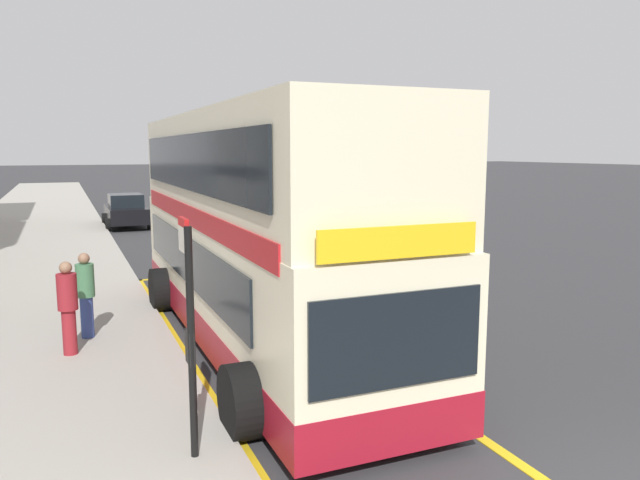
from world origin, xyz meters
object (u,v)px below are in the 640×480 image
object	(u,v)px
double_decker_bus	(255,237)
parked_car_silver_behind	(347,221)
pedestrian_further_back	(86,292)
parked_car_maroon_across	(197,193)
pedestrian_waiting_near_sign	(68,304)
parked_car_black_far	(126,211)
bus_stop_sign	(189,320)

from	to	relation	value
double_decker_bus	parked_car_silver_behind	distance (m)	13.87
double_decker_bus	pedestrian_further_back	world-z (taller)	double_decker_bus
parked_car_maroon_across	pedestrian_further_back	distance (m)	30.50
parked_car_silver_behind	pedestrian_waiting_near_sign	distance (m)	15.87
pedestrian_further_back	parked_car_black_far	bearing A→B (deg)	82.28
bus_stop_sign	parked_car_black_far	xyz separation A→B (m)	(1.55, 23.88, -0.98)
pedestrian_waiting_near_sign	pedestrian_further_back	size ratio (longest dim) A/B	1.01
bus_stop_sign	pedestrian_further_back	size ratio (longest dim) A/B	1.70
double_decker_bus	pedestrian_waiting_near_sign	world-z (taller)	double_decker_bus
pedestrian_further_back	pedestrian_waiting_near_sign	bearing A→B (deg)	-109.31
bus_stop_sign	pedestrian_further_back	distance (m)	5.48
parked_car_maroon_across	bus_stop_sign	bearing A→B (deg)	-102.34
bus_stop_sign	parked_car_maroon_across	size ratio (longest dim) A/B	0.67
parked_car_silver_behind	pedestrian_further_back	world-z (taller)	pedestrian_further_back
bus_stop_sign	parked_car_silver_behind	size ratio (longest dim) A/B	0.67
double_decker_bus	parked_car_black_far	world-z (taller)	double_decker_bus
bus_stop_sign	double_decker_bus	bearing A→B (deg)	64.09
pedestrian_waiting_near_sign	double_decker_bus	bearing A→B (deg)	-1.23
parked_car_silver_behind	pedestrian_further_back	size ratio (longest dim) A/B	2.54
pedestrian_waiting_near_sign	pedestrian_further_back	distance (m)	0.99
pedestrian_further_back	parked_car_silver_behind	bearing A→B (deg)	44.97
double_decker_bus	pedestrian_waiting_near_sign	distance (m)	3.55
double_decker_bus	parked_car_maroon_across	bearing A→B (deg)	80.37
double_decker_bus	bus_stop_sign	xyz separation A→B (m)	(-2.11, -4.34, -0.29)
parked_car_silver_behind	parked_car_maroon_across	xyz separation A→B (m)	(-2.36, 18.79, 0.00)
double_decker_bus	pedestrian_waiting_near_sign	bearing A→B (deg)	178.77
double_decker_bus	bus_stop_sign	size ratio (longest dim) A/B	3.91
parked_car_black_far	bus_stop_sign	bearing A→B (deg)	-92.18
pedestrian_waiting_near_sign	bus_stop_sign	bearing A→B (deg)	-73.74
parked_car_black_far	pedestrian_waiting_near_sign	size ratio (longest dim) A/B	2.52
pedestrian_further_back	parked_car_maroon_across	bearing A→B (deg)	74.35
double_decker_bus	parked_car_black_far	bearing A→B (deg)	91.63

